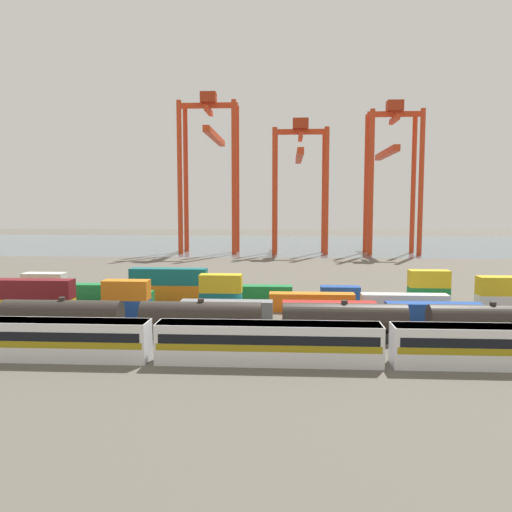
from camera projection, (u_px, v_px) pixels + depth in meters
name	position (u px, v px, depth m)	size (l,w,h in m)	color
ground_plane	(260.00, 275.00, 112.80)	(420.00, 420.00, 0.00)	#5B564C
harbour_water	(272.00, 244.00, 203.94)	(400.00, 110.00, 0.01)	slate
passenger_train	(268.00, 341.00, 49.35)	(66.20, 3.14, 3.90)	silver
freight_tank_row	(272.00, 320.00, 58.20)	(62.12, 3.09, 4.55)	#232326
shipping_container_0	(29.00, 308.00, 69.60)	(12.10, 2.44, 2.60)	gold
shipping_container_1	(28.00, 289.00, 69.35)	(12.10, 2.44, 2.60)	maroon
shipping_container_2	(127.00, 309.00, 68.81)	(6.04, 2.44, 2.60)	#1C4299
shipping_container_3	(126.00, 290.00, 68.55)	(6.04, 2.44, 2.60)	orange
shipping_container_4	(227.00, 310.00, 68.01)	(12.10, 2.44, 2.60)	slate
shipping_container_5	(329.00, 312.00, 67.21)	(12.10, 2.44, 2.60)	#AD211C
shipping_container_6	(434.00, 313.00, 66.42)	(12.10, 2.44, 2.60)	#1C4299
shipping_container_7	(45.00, 299.00, 76.17)	(6.04, 2.44, 2.60)	#AD211C
shipping_container_8	(44.00, 282.00, 75.92)	(6.04, 2.44, 2.60)	silver
shipping_container_9	(132.00, 300.00, 75.40)	(6.04, 2.44, 2.60)	#197538
shipping_container_10	(221.00, 301.00, 74.62)	(6.04, 2.44, 2.60)	#146066
shipping_container_11	(221.00, 283.00, 74.37)	(6.04, 2.44, 2.60)	gold
shipping_container_12	(312.00, 302.00, 73.84)	(12.10, 2.44, 2.60)	orange
shipping_container_13	(404.00, 303.00, 73.06)	(12.10, 2.44, 2.60)	silver
shipping_container_14	(499.00, 304.00, 72.29)	(6.04, 2.44, 2.60)	silver
shipping_container_15	(500.00, 286.00, 72.03)	(6.04, 2.44, 2.60)	gold
shipping_container_16	(4.00, 291.00, 83.28)	(12.10, 2.44, 2.60)	#197538
shipping_container_17	(86.00, 292.00, 82.48)	(12.10, 2.44, 2.60)	#197538
shipping_container_18	(169.00, 293.00, 81.68)	(12.10, 2.44, 2.60)	orange
shipping_container_19	(169.00, 277.00, 81.43)	(12.10, 2.44, 2.60)	#146066
shipping_container_20	(254.00, 294.00, 80.88)	(12.10, 2.44, 2.60)	#197538
shipping_container_21	(340.00, 295.00, 80.08)	(6.04, 2.44, 2.60)	#1C4299
shipping_container_22	(428.00, 295.00, 79.28)	(6.04, 2.44, 2.60)	#197538
shipping_container_23	(429.00, 279.00, 79.02)	(6.04, 2.44, 2.60)	gold
gantry_crane_west	(210.00, 156.00, 165.16)	(18.31, 39.89, 49.96)	red
gantry_crane_central	(300.00, 171.00, 163.98)	(17.24, 37.61, 41.70)	red
gantry_crane_east	(392.00, 164.00, 161.26)	(16.35, 33.67, 46.75)	red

